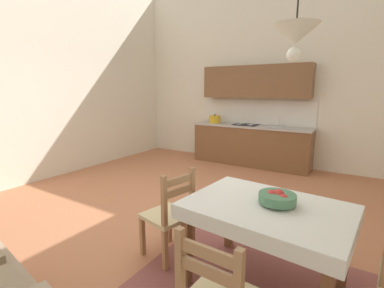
# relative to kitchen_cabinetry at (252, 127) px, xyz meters

# --- Properties ---
(ground_plane) EXTENTS (6.37, 6.96, 0.10)m
(ground_plane) POSITION_rel_kitchen_cabinetry_xyz_m (-0.06, -2.91, -0.91)
(ground_plane) COLOR #B7704C
(wall_back) EXTENTS (6.37, 0.12, 4.07)m
(wall_back) POSITION_rel_kitchen_cabinetry_xyz_m (-0.06, 0.33, 1.18)
(wall_back) COLOR silver
(wall_back) RESTS_ON ground_plane
(wall_left) EXTENTS (0.12, 6.96, 4.07)m
(wall_left) POSITION_rel_kitchen_cabinetry_xyz_m (-3.00, -2.91, 1.18)
(wall_left) COLOR silver
(wall_left) RESTS_ON ground_plane
(kitchen_cabinetry) EXTENTS (2.62, 0.63, 2.20)m
(kitchen_cabinetry) POSITION_rel_kitchen_cabinetry_xyz_m (0.00, 0.00, 0.00)
(kitchen_cabinetry) COLOR brown
(kitchen_cabinetry) RESTS_ON ground_plane
(dining_table) EXTENTS (1.36, 1.04, 0.75)m
(dining_table) POSITION_rel_kitchen_cabinetry_xyz_m (1.51, -3.80, -0.24)
(dining_table) COLOR brown
(dining_table) RESTS_ON ground_plane
(dining_chair_tv_side) EXTENTS (0.50, 0.50, 0.93)m
(dining_chair_tv_side) POSITION_rel_kitchen_cabinetry_xyz_m (0.56, -3.86, -0.41)
(dining_chair_tv_side) COLOR #D1BC89
(dining_chair_tv_side) RESTS_ON ground_plane
(fruit_bowl) EXTENTS (0.30, 0.30, 0.12)m
(fruit_bowl) POSITION_rel_kitchen_cabinetry_xyz_m (1.57, -3.75, -0.04)
(fruit_bowl) COLOR #4C7F5B
(fruit_bowl) RESTS_ON dining_table
(pendant_lamp) EXTENTS (0.32, 0.32, 0.80)m
(pendant_lamp) POSITION_rel_kitchen_cabinetry_xyz_m (1.63, -3.77, 1.20)
(pendant_lamp) COLOR black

